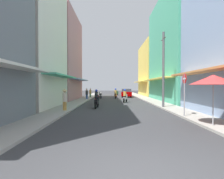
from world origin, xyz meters
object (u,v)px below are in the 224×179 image
Objects in this scene: motorbike_black at (97,102)px; vendor_umbrella at (213,80)px; pedestrian_crossing at (87,94)px; parked_car at (126,93)px; motorbike_red at (96,98)px; motorbike_white at (100,95)px; motorbike_silver at (125,96)px; pedestrian_midway at (65,99)px; utility_pole at (163,69)px; motorbike_orange at (116,94)px; pedestrian_foreground at (90,93)px; motorbike_green at (117,93)px; street_sign_no_entry at (184,89)px.

motorbike_black is 10.11m from vendor_umbrella.
parked_car is at bearing 47.73° from pedestrian_crossing.
motorbike_red is 12.88m from vendor_umbrella.
vendor_umbrella is (6.47, -21.06, 1.69)m from motorbike_white.
motorbike_silver is 1.02× the size of pedestrian_midway.
pedestrian_crossing is 13.21m from utility_pole.
vendor_umbrella reaches higher than motorbike_orange.
vendor_umbrella is (8.08, -5.46, 1.23)m from pedestrian_midway.
pedestrian_foreground is at bearing 118.62° from utility_pole.
pedestrian_foreground is at bearing 98.70° from motorbike_black.
pedestrian_midway is (-1.61, -15.59, 0.46)m from motorbike_white.
motorbike_orange is (2.44, -0.48, 0.20)m from motorbike_white.
motorbike_green is at bearing 91.38° from motorbike_silver.
motorbike_black is at bearing 126.38° from vendor_umbrella.
parked_car is (4.41, 3.66, 0.24)m from motorbike_white.
motorbike_orange is at bearing 98.10° from motorbike_silver.
motorbike_silver is 10.02m from pedestrian_foreground.
pedestrian_midway is 9.83m from vendor_umbrella.
motorbike_green is 1.13× the size of pedestrian_crossing.
utility_pole is (1.89, -16.89, 2.62)m from parked_car.
pedestrian_foreground is at bearing 141.47° from motorbike_white.
pedestrian_midway is at bearing -89.93° from pedestrian_foreground.
utility_pole is 5.34m from street_sign_no_entry.
motorbike_black is 1.14× the size of pedestrian_crossing.
pedestrian_crossing is at bearing 90.13° from pedestrian_midway.
motorbike_orange is at bearing 101.08° from vendor_umbrella.
motorbike_green is at bearing 62.93° from pedestrian_foreground.
motorbike_black is 0.43× the size of parked_car.
motorbike_green is at bearing 84.07° from motorbike_black.
motorbike_white is at bearing 107.08° from vendor_umbrella.
utility_pole is (3.86, -12.76, 2.65)m from motorbike_orange.
street_sign_no_entry reaches higher than motorbike_silver.
pedestrian_foreground is (-0.02, 16.90, -0.20)m from pedestrian_midway.
vendor_umbrella reaches higher than motorbike_green.
pedestrian_crossing is at bearing 105.62° from motorbike_red.
motorbike_black is 3.19m from motorbike_red.
vendor_umbrella is (4.03, -20.58, 1.49)m from motorbike_orange.
parked_car is 9.00m from pedestrian_crossing.
motorbike_white is 2.49m from motorbike_orange.
motorbike_orange and motorbike_red have the same top height.
motorbike_red is at bearing 95.10° from motorbike_black.
utility_pole is at bearing 16.58° from pedestrian_midway.
motorbike_green is at bearing 96.39° from street_sign_no_entry.
utility_pole is at bearing -63.89° from motorbike_silver.
motorbike_orange is at bearing 31.72° from pedestrian_crossing.
street_sign_no_entry is at bearing -75.76° from motorbike_silver.
motorbike_green is 1.00× the size of motorbike_red.
vendor_umbrella is 0.91× the size of street_sign_no_entry.
motorbike_white is at bearing -140.35° from parked_car.
parked_car is at bearing 77.01° from motorbike_black.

